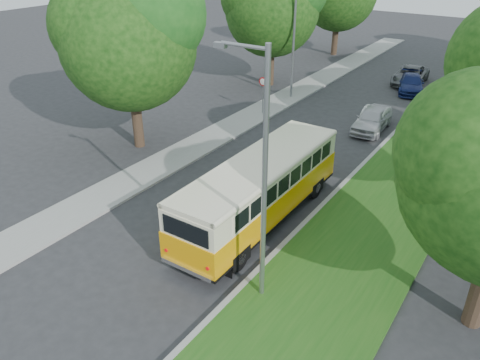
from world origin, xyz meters
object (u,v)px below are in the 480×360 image
Objects in this scene: lamppost_near at (262,175)px; lamppost_far at (292,38)px; car_white at (373,119)px; car_silver at (372,119)px; vintage_bus at (260,191)px; car_grey at (410,75)px; car_blue at (411,84)px.

lamppost_near is 20.53m from lamppost_far.
car_silver is at bearing -84.13° from car_white.
lamppost_near is at bearing -86.53° from car_silver.
car_silver is at bearing 88.40° from vintage_bus.
vintage_bus is at bearing -92.50° from car_grey.
car_blue is 2.17m from car_grey.
lamppost_near reaches higher than vintage_bus.
car_blue is at bearing 87.34° from car_white.
car_blue is (-2.21, 24.61, -3.76)m from lamppost_near.
vintage_bus reaches higher than car_grey.
car_blue is at bearing 95.12° from lamppost_near.
car_grey is at bearing 91.11° from car_silver.
vintage_bus is at bearing -95.28° from car_white.
vintage_bus is 2.26× the size of car_silver.
lamppost_near is 1.90× the size of car_blue.
car_grey reaches higher than car_white.
lamppost_near is at bearing -58.64° from vintage_bus.
vintage_bus is (6.62, -14.77, -2.74)m from lamppost_far.
lamppost_far is at bearing 115.71° from lamppost_near.
lamppost_far is 8.13m from car_white.
car_white is (-0.04, 0.24, -0.09)m from car_silver.
lamppost_near reaches higher than lamppost_far.
lamppost_near reaches higher than car_silver.
car_silver is (-1.97, 15.78, -3.67)m from lamppost_near.
car_white is at bearing -89.33° from car_grey.
vintage_bus reaches higher than car_white.
car_white is at bearing 88.63° from vintage_bus.
car_grey is at bearing 91.38° from vintage_bus.
car_grey is (-0.86, 10.65, 0.04)m from car_white.
car_silver is 8.83m from car_blue.
car_silver is at bearing -89.21° from car_grey.
car_silver is 0.97× the size of car_blue.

